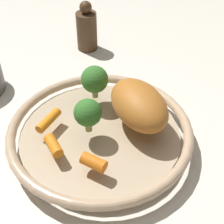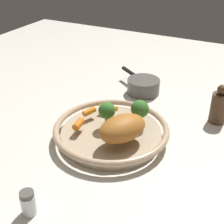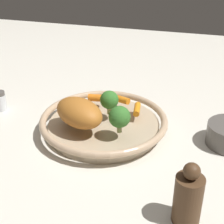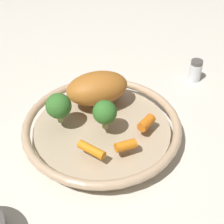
{
  "view_description": "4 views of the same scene",
  "coord_description": "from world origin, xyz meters",
  "views": [
    {
      "loc": [
        -0.3,
        0.37,
        0.49
      ],
      "look_at": [
        -0.02,
        -0.01,
        0.08
      ],
      "focal_mm": 54.71,
      "sensor_mm": 36.0,
      "label": 1
    },
    {
      "loc": [
        -0.72,
        -0.37,
        0.57
      ],
      "look_at": [
        0.02,
        0.01,
        0.08
      ],
      "focal_mm": 50.81,
      "sensor_mm": 36.0,
      "label": 2
    },
    {
      "loc": [
        0.25,
        -0.77,
        0.5
      ],
      "look_at": [
        0.02,
        0.01,
        0.06
      ],
      "focal_mm": 53.92,
      "sensor_mm": 36.0,
      "label": 3
    },
    {
      "loc": [
        0.37,
        0.37,
        0.51
      ],
      "look_at": [
        -0.0,
        0.03,
        0.09
      ],
      "focal_mm": 49.9,
      "sensor_mm": 36.0,
      "label": 4
    }
  ],
  "objects": [
    {
      "name": "baby_carrot_right",
      "position": [
        0.08,
        0.05,
        0.06
      ],
      "size": [
        0.03,
        0.06,
        0.02
      ],
      "primitive_type": "cylinder",
      "rotation": [
        1.57,
        0.0,
        3.29
      ],
      "color": "orange",
      "rests_on": "serving_bowl"
    },
    {
      "name": "baby_carrot_near_rim",
      "position": [
        0.03,
        0.09,
        0.06
      ],
      "size": [
        0.05,
        0.04,
        0.02
      ],
      "primitive_type": "cylinder",
      "rotation": [
        1.5,
        0.0,
        1.15
      ],
      "color": "orange",
      "rests_on": "serving_bowl"
    },
    {
      "name": "ground_plane",
      "position": [
        0.0,
        0.0,
        0.0
      ],
      "size": [
        2.23,
        2.23,
        0.0
      ],
      "primitive_type": "plane",
      "color": "silver"
    },
    {
      "name": "broccoli_floret_large",
      "position": [
        0.01,
        0.02,
        0.09
      ],
      "size": [
        0.05,
        0.05,
        0.07
      ],
      "color": "#99A866",
      "rests_on": "serving_bowl"
    },
    {
      "name": "pepper_mill",
      "position": [
        0.25,
        -0.27,
        0.06
      ],
      "size": [
        0.06,
        0.06,
        0.14
      ],
      "color": "#4C331E",
      "rests_on": "ground_plane"
    },
    {
      "name": "baby_carrot_center",
      "position": [
        -0.05,
        0.08,
        0.06
      ],
      "size": [
        0.05,
        0.03,
        0.02
      ],
      "primitive_type": "cylinder",
      "rotation": [
        1.54,
        0.0,
        1.68
      ],
      "color": "orange",
      "rests_on": "serving_bowl"
    },
    {
      "name": "broccoli_floret_small",
      "position": [
        0.06,
        -0.07,
        0.09
      ],
      "size": [
        0.06,
        0.06,
        0.07
      ],
      "color": "#9AA666",
      "rests_on": "serving_bowl"
    },
    {
      "name": "salt_shaker",
      "position": [
        -0.35,
        0.03,
        0.03
      ],
      "size": [
        0.03,
        0.03,
        0.06
      ],
      "color": "silver",
      "rests_on": "ground_plane"
    },
    {
      "name": "serving_bowl",
      "position": [
        0.0,
        0.0,
        0.03
      ],
      "size": [
        0.36,
        0.36,
        0.05
      ],
      "color": "tan",
      "rests_on": "ground_plane"
    },
    {
      "name": "roast_chicken_piece",
      "position": [
        -0.05,
        -0.06,
        0.08
      ],
      "size": [
        0.17,
        0.15,
        0.07
      ],
      "primitive_type": "ellipsoid",
      "rotation": [
        0.0,
        0.0,
        2.65
      ],
      "color": "#B36926",
      "rests_on": "serving_bowl"
    }
  ]
}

